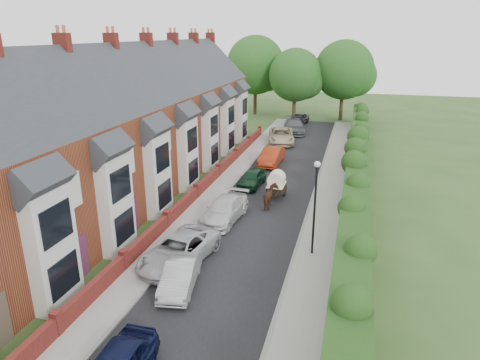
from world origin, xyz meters
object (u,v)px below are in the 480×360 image
Objects in this scene: car_green at (252,178)px; car_grey at (294,126)px; lamppost at (315,197)px; car_black at (299,119)px; horse_cart at (276,183)px; car_silver_a at (180,275)px; car_beige at (281,136)px; horse at (271,197)px; car_silver_b at (179,250)px; car_white at (224,210)px; car_red at (272,156)px.

car_grey is (0.38, 18.99, 0.16)m from car_green.
lamppost is at bearing -54.77° from car_green.
car_green is at bearing -77.33° from car_black.
car_silver_a is at bearing -99.85° from horse_cart.
car_grey is at bearing 93.59° from car_green.
car_beige is (-0.23, 13.89, 0.15)m from car_green.
horse is at bearing -90.00° from horse_cart.
car_beige is at bearing 104.00° from lamppost.
horse is at bearing -72.70° from car_black.
car_beige is 17.89m from horse.
car_silver_b is (-0.90, 2.00, 0.08)m from car_silver_a.
horse reaches higher than car_black.
car_silver_b is 5.64m from car_white.
horse is (1.90, -9.88, 0.04)m from car_red.
horse_cart reaches higher than car_grey.
car_silver_a is at bearing -82.69° from car_white.
car_beige is (-0.07, 20.40, 0.10)m from car_white.
car_red reaches higher than car_silver_a.
car_silver_b reaches higher than car_silver_a.
car_silver_a is at bearing -100.40° from car_beige.
car_grey is 2.97× the size of horse.
lamppost reaches higher than car_silver_b.
car_silver_b reaches higher than car_white.
car_silver_a is 1.43× the size of horse_cart.
lamppost reaches higher than car_beige.
car_grey is at bearing 100.38° from lamppost.
car_silver_b is 0.95× the size of car_grey.
car_white is 0.84× the size of car_beige.
car_green is at bearing -100.12° from car_beige.
car_silver_a is 2.10× the size of horse.
lamppost reaches higher than horse.
horse is 0.68× the size of horse_cart.
lamppost is 2.80× the size of horse.
horse is (2.39, 2.68, 0.09)m from car_white.
horse_cart reaches higher than car_silver_b.
car_silver_b is 1.39× the size of car_green.
car_green is 2.93m from horse_cart.
car_white is 25.51m from car_grey.
car_grey is (1.18, 31.10, 0.07)m from car_silver_b.
lamppost is at bearing -66.23° from horse_cart.
car_beige reaches higher than horse.
horse_cart reaches higher than car_silver_a.
car_white is at bearing 45.68° from horse.
car_grey is 1.33× the size of car_black.
horse_cart is (2.23, -1.85, 0.48)m from car_green.
car_silver_b is at bearing -102.32° from car_beige.
car_green is (0.80, 12.11, -0.08)m from car_silver_b.
horse_cart reaches higher than car_green.
car_grey reaches higher than car_beige.
car_beige is 2.09× the size of horse_cart.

